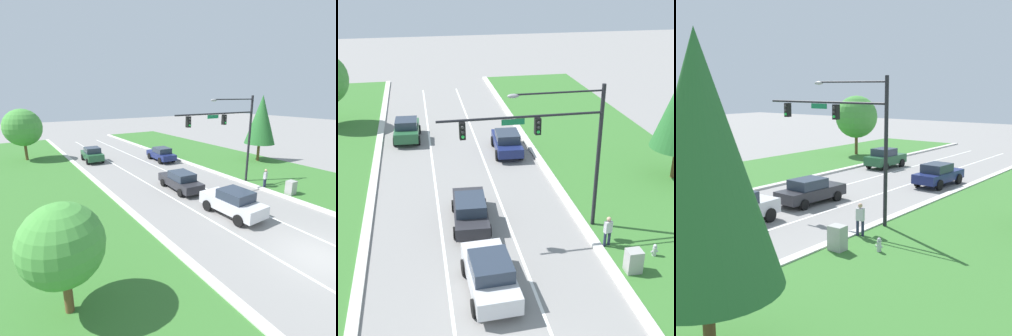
# 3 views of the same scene
# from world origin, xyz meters

# --- Properties ---
(traffic_signal_mast) EXTENTS (8.05, 0.41, 7.68)m
(traffic_signal_mast) POSITION_xyz_m (3.85, 10.05, 5.15)
(traffic_signal_mast) COLOR black
(traffic_signal_mast) RESTS_ON ground_plane
(silver_sedan) EXTENTS (2.16, 4.49, 1.77)m
(silver_sedan) POSITION_xyz_m (-0.07, 5.69, 0.90)
(silver_sedan) COLOR silver
(silver_sedan) RESTS_ON ground_plane
(forest_sedan) EXTENTS (2.16, 4.18, 1.74)m
(forest_sedan) POSITION_xyz_m (-3.49, 25.21, 0.87)
(forest_sedan) COLOR #235633
(forest_sedan) RESTS_ON ground_plane
(navy_sedan) EXTENTS (2.19, 4.66, 1.65)m
(navy_sedan) POSITION_xyz_m (3.69, 21.10, 0.84)
(navy_sedan) COLOR navy
(navy_sedan) RESTS_ON ground_plane
(charcoal_sedan) EXTENTS (2.15, 4.76, 1.58)m
(charcoal_sedan) POSITION_xyz_m (-0.19, 11.50, 0.79)
(charcoal_sedan) COLOR #28282D
(charcoal_sedan) RESTS_ON ground_plane
(utility_cabinet) EXTENTS (0.70, 0.60, 1.19)m
(utility_cabinet) POSITION_xyz_m (6.47, 5.77, 0.59)
(utility_cabinet) COLOR #9E9E99
(utility_cabinet) RESTS_ON ground_plane
(pedestrian) EXTENTS (0.43, 0.31, 1.69)m
(pedestrian) POSITION_xyz_m (6.12, 7.96, 0.94)
(pedestrian) COLOR #232842
(pedestrian) RESTS_ON ground_plane
(fire_hydrant) EXTENTS (0.34, 0.20, 0.70)m
(fire_hydrant) POSITION_xyz_m (8.02, 6.72, 0.34)
(fire_hydrant) COLOR #B7B7BC
(fire_hydrant) RESTS_ON ground_plane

